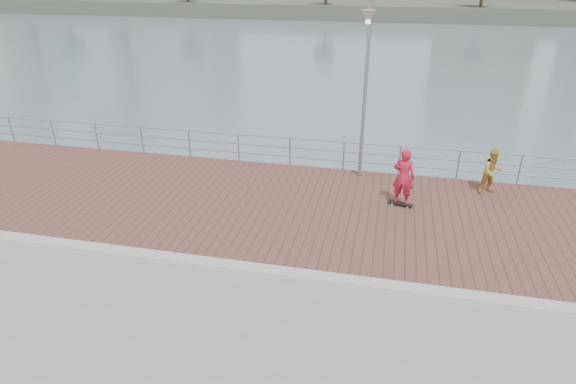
% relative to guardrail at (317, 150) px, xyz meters
% --- Properties ---
extents(water, '(400.00, 400.00, 0.00)m').
position_rel_guardrail_xyz_m(water, '(-0.00, -7.00, -2.69)').
color(water, slate).
rests_on(water, ground).
extents(brick_lane, '(40.00, 6.80, 0.02)m').
position_rel_guardrail_xyz_m(brick_lane, '(-0.00, -3.40, -0.68)').
color(brick_lane, brown).
rests_on(brick_lane, seawall).
extents(curb, '(40.00, 0.40, 0.06)m').
position_rel_guardrail_xyz_m(curb, '(-0.00, -7.00, -0.66)').
color(curb, '#B7B5AD').
rests_on(curb, seawall).
extents(guardrail, '(39.06, 0.06, 1.13)m').
position_rel_guardrail_xyz_m(guardrail, '(0.00, 0.00, 0.00)').
color(guardrail, '#8C9EA8').
rests_on(guardrail, brick_lane).
extents(street_lamp, '(0.45, 1.30, 6.14)m').
position_rel_guardrail_xyz_m(street_lamp, '(1.68, -0.95, 3.67)').
color(street_lamp, gray).
rests_on(street_lamp, brick_lane).
extents(skateboard, '(0.81, 0.39, 0.09)m').
position_rel_guardrail_xyz_m(skateboard, '(3.18, -2.60, -0.60)').
color(skateboard, black).
rests_on(skateboard, brick_lane).
extents(skateboarder, '(0.76, 0.60, 1.85)m').
position_rel_guardrail_xyz_m(skateboarder, '(3.18, -2.60, 0.34)').
color(skateboarder, red).
rests_on(skateboarder, skateboard).
extents(bystander, '(0.91, 0.81, 1.55)m').
position_rel_guardrail_xyz_m(bystander, '(6.10, -0.97, 0.10)').
color(bystander, gold).
rests_on(bystander, brick_lane).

